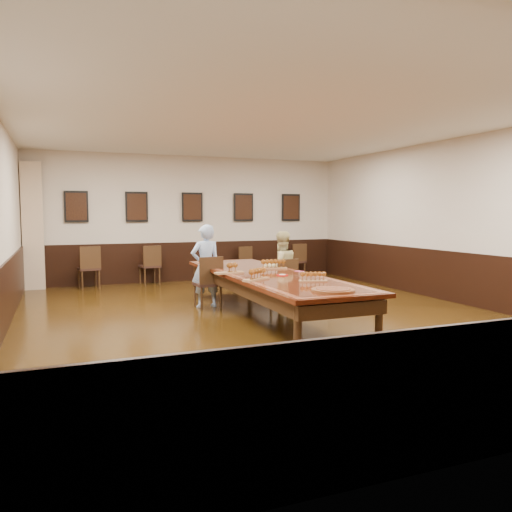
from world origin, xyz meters
name	(u,v)px	position (x,y,z in m)	size (l,w,h in m)	color
floor	(267,318)	(0.00, 0.00, -0.01)	(8.00, 10.00, 0.02)	black
ceiling	(267,123)	(0.00, 0.00, 3.21)	(8.00, 10.00, 0.02)	white
wall_back	(192,219)	(0.00, 5.01, 1.60)	(8.00, 0.02, 3.20)	beige
wall_right	(457,221)	(4.01, 0.00, 1.60)	(0.02, 10.00, 3.20)	beige
chair_man	(208,282)	(-0.68, 1.19, 0.48)	(0.45, 0.49, 0.97)	black
chair_woman	(283,282)	(0.71, 0.90, 0.45)	(0.42, 0.46, 0.90)	black
spare_chair_a	(89,267)	(-2.58, 4.54, 0.49)	(0.46, 0.50, 0.99)	black
spare_chair_b	(150,265)	(-1.15, 4.69, 0.48)	(0.45, 0.49, 0.96)	black
spare_chair_c	(242,262)	(1.32, 4.84, 0.43)	(0.41, 0.44, 0.87)	black
spare_chair_d	(296,260)	(2.79, 4.58, 0.46)	(0.43, 0.47, 0.92)	black
person_man	(206,266)	(-0.69, 1.29, 0.77)	(0.56, 0.37, 1.54)	#4F7EC6
person_woman	(281,268)	(0.71, 1.00, 0.70)	(0.70, 0.54, 1.41)	#D7C986
pink_phone	(299,271)	(0.60, 0.00, 0.76)	(0.07, 0.15, 0.01)	#D7477E
curtain	(33,226)	(-3.75, 4.82, 1.45)	(0.45, 0.18, 2.90)	#CAAB8B
wainscoting	(267,288)	(0.00, 0.00, 0.50)	(8.00, 10.00, 1.00)	black
conference_table	(267,282)	(0.00, 0.00, 0.61)	(1.40, 5.00, 0.76)	black
posters	(192,207)	(0.00, 4.94, 1.90)	(6.14, 0.04, 0.74)	black
flight_a	(230,269)	(-0.58, 0.19, 0.83)	(0.50, 0.19, 0.18)	olive
flight_b	(273,264)	(0.35, 0.54, 0.83)	(0.49, 0.20, 0.18)	olive
flight_c	(257,275)	(-0.48, -0.73, 0.84)	(0.50, 0.40, 0.19)	olive
flight_d	(313,277)	(0.23, -1.18, 0.82)	(0.42, 0.23, 0.15)	olive
red_plate_grp	(282,275)	(0.10, -0.38, 0.76)	(0.19, 0.19, 0.02)	red
carved_platter	(333,290)	(0.03, -2.09, 0.77)	(0.68, 0.68, 0.04)	#512610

